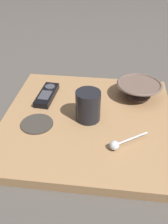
% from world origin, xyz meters
% --- Properties ---
extents(ground_plane, '(6.00, 6.00, 0.00)m').
position_xyz_m(ground_plane, '(0.00, 0.00, 0.00)').
color(ground_plane, '#47423D').
extents(table, '(0.56, 0.56, 0.03)m').
position_xyz_m(table, '(0.00, 0.00, 0.02)').
color(table, '#936D47').
rests_on(table, ground).
extents(cereal_bowl, '(0.17, 0.17, 0.06)m').
position_xyz_m(cereal_bowl, '(-0.15, 0.17, 0.06)').
color(cereal_bowl, brown).
rests_on(cereal_bowl, table).
extents(coffee_mug, '(0.11, 0.08, 0.10)m').
position_xyz_m(coffee_mug, '(0.00, -0.00, 0.08)').
color(coffee_mug, black).
rests_on(coffee_mug, table).
extents(teaspoon, '(0.09, 0.11, 0.03)m').
position_xyz_m(teaspoon, '(0.13, 0.10, 0.05)').
color(teaspoon, silver).
rests_on(teaspoon, table).
extents(tv_remote_near, '(0.16, 0.06, 0.02)m').
position_xyz_m(tv_remote_near, '(-0.11, -0.17, 0.04)').
color(tv_remote_near, black).
rests_on(tv_remote_near, table).
extents(drink_coaster, '(0.10, 0.10, 0.01)m').
position_xyz_m(drink_coaster, '(0.06, -0.16, 0.03)').
color(drink_coaster, '#332D28').
rests_on(drink_coaster, table).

